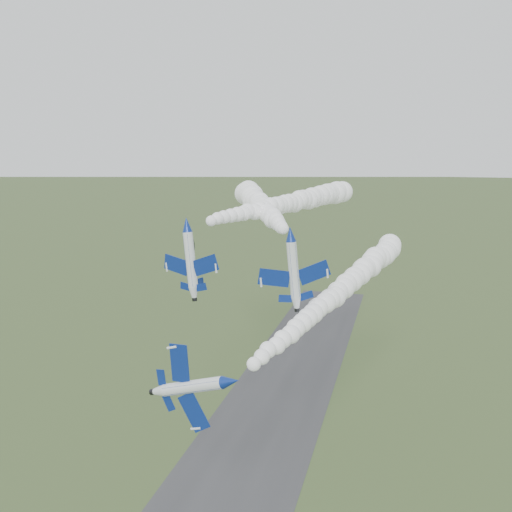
# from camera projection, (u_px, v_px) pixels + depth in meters

# --- Properties ---
(runway) EXTENTS (24.00, 260.00, 0.04)m
(runway) POSITION_uv_depth(u_px,v_px,m) (241.00, 468.00, 105.02)
(runway) COLOR #323235
(runway) RESTS_ON ground
(jet_lead) EXTENTS (5.68, 13.31, 10.52)m
(jet_lead) POSITION_uv_depth(u_px,v_px,m) (231.00, 382.00, 65.87)
(jet_lead) COLOR silver
(smoke_trail_jet_lead) EXTENTS (18.15, 64.92, 4.84)m
(smoke_trail_jet_lead) POSITION_uv_depth(u_px,v_px,m) (341.00, 290.00, 96.52)
(smoke_trail_jet_lead) COLOR white
(jet_pair_left) EXTENTS (11.26, 13.06, 3.37)m
(jet_pair_left) POSITION_uv_depth(u_px,v_px,m) (186.00, 224.00, 89.38)
(jet_pair_left) COLOR silver
(smoke_trail_jet_pair_left) EXTENTS (22.85, 51.77, 4.91)m
(smoke_trail_jet_pair_left) POSITION_uv_depth(u_px,v_px,m) (287.00, 203.00, 113.59)
(smoke_trail_jet_pair_left) COLOR white
(jet_pair_right) EXTENTS (10.90, 12.52, 3.30)m
(jet_pair_right) POSITION_uv_depth(u_px,v_px,m) (291.00, 234.00, 84.20)
(jet_pair_right) COLOR silver
(smoke_trail_jet_pair_right) EXTENTS (28.68, 55.72, 5.63)m
(smoke_trail_jet_pair_right) POSITION_uv_depth(u_px,v_px,m) (261.00, 206.00, 115.44)
(smoke_trail_jet_pair_right) COLOR white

